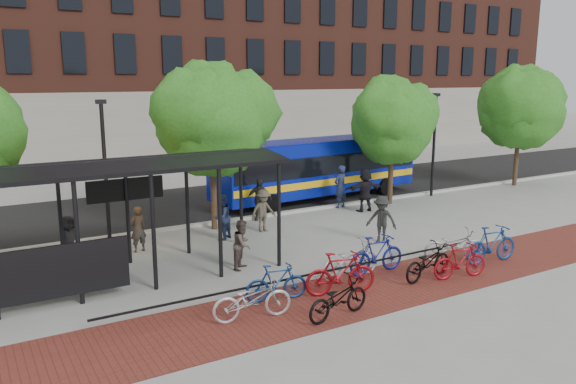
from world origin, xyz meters
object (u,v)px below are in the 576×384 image
pedestrian_3 (263,211)px  pedestrian_7 (340,187)px  lamp_post_right (434,142)px  bike_5 (340,273)px  bike_7 (376,255)px  pedestrian_5 (365,190)px  bike_2 (252,299)px  bike_10 (453,245)px  lamp_post_left (105,167)px  pedestrian_2 (222,217)px  tree_c (393,118)px  bike_4 (338,298)px  tree_d (521,104)px  bike_11 (492,244)px  pedestrian_0 (68,241)px  pedestrian_1 (138,229)px  pedestrian_9 (382,219)px  bike_8 (428,262)px  pedestrian_4 (259,199)px  bus_shelter (97,181)px  bike_3 (276,283)px  bus (318,165)px  pedestrian_8 (243,244)px  bike_6 (350,260)px  bike_9 (460,261)px

pedestrian_3 → pedestrian_7: 5.30m
lamp_post_right → bike_5: 14.61m
bike_7 → pedestrian_5: pedestrian_5 is taller
bike_2 → pedestrian_7: pedestrian_7 is taller
pedestrian_5 → bike_10: bearing=82.2°
lamp_post_left → pedestrian_2: bearing=-26.6°
bike_5 → pedestrian_3: size_ratio=1.22×
pedestrian_3 → pedestrian_2: bearing=-178.3°
tree_c → bike_4: size_ratio=3.09×
tree_d → bike_11: size_ratio=3.20×
pedestrian_5 → pedestrian_0: bearing=11.5°
tree_c → pedestrian_1: size_ratio=3.70×
pedestrian_2 → pedestrian_9: (4.81, -3.28, 0.00)m
bike_5 → pedestrian_5: 10.05m
lamp_post_right → bike_11: bearing=-124.5°
bike_4 → bike_8: bike_8 is taller
bike_11 → pedestrian_7: bearing=2.4°
pedestrian_9 → pedestrian_1: bearing=-147.5°
bike_11 → pedestrian_4: pedestrian_4 is taller
bus_shelter → bike_2: (2.56, -4.55, -2.47)m
bike_3 → bike_10: bike_10 is taller
bus → pedestrian_4: bus is taller
bike_4 → bike_10: size_ratio=0.96×
bus_shelter → bike_11: size_ratio=5.17×
pedestrian_9 → bike_2: bearing=-97.7°
pedestrian_3 → pedestrian_8: (-2.59, -3.48, -0.04)m
tree_c → bike_4: 14.00m
bike_7 → pedestrian_4: 7.63m
pedestrian_2 → bus_shelter: bearing=-9.4°
bike_6 → bike_8: size_ratio=1.06×
pedestrian_3 → pedestrian_8: bearing=-131.3°
bus → pedestrian_9: 7.72m
tree_d → bike_4: bearing=-153.5°
bike_10 → pedestrian_4: size_ratio=1.12×
tree_c → pedestrian_3: tree_c is taller
pedestrian_0 → bike_2: bearing=-108.0°
tree_c → bike_4: tree_c is taller
pedestrian_3 → pedestrian_4: 1.81m
tree_d → bike_2: (-20.68, -8.38, -3.94)m
tree_d → bike_9: bearing=-147.5°
bike_2 → pedestrian_2: pedestrian_2 is taller
bike_2 → pedestrian_5: 12.26m
tree_d → bike_2: 22.65m
bike_5 → bike_6: (1.01, 0.91, -0.06)m
tree_d → pedestrian_1: 21.88m
tree_c → bike_11: tree_c is taller
bus → pedestrian_3: (-5.09, -3.90, -0.86)m
lamp_post_right → bike_10: lamp_post_right is taller
pedestrian_9 → tree_c: bearing=102.0°
bike_5 → bike_11: bearing=-78.1°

